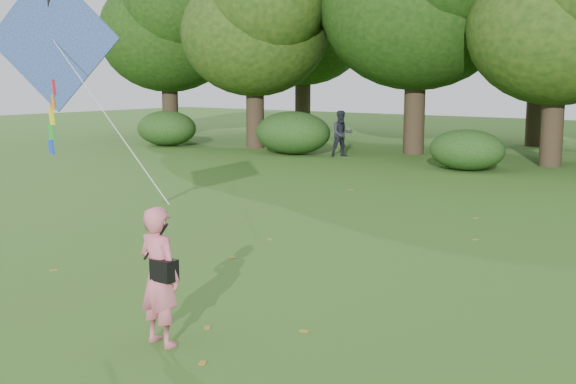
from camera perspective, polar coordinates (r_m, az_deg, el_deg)
The scene contains 7 objects.
ground at distance 9.42m, azimuth -4.50°, elevation -10.95°, with size 100.00×100.00×0.00m, color #265114.
man_kite_flyer at distance 8.86m, azimuth -10.13°, elevation -6.57°, with size 0.62×0.41×1.71m, color #DE687D.
bystander_left at distance 29.50m, azimuth 4.27°, elevation 4.62°, with size 0.91×0.71×1.87m, color #22232D.
crossbody_bag at distance 8.73m, azimuth -9.77°, elevation -6.03°, with size 0.43×0.20×0.69m.
flying_kite at distance 13.05m, azimuth -18.09°, elevation 11.21°, with size 5.74×2.35×3.33m.
shrub_band at distance 25.24m, azimuth 21.30°, elevation 3.09°, with size 39.15×3.22×1.88m.
fallen_leaves at distance 12.98m, azimuth 3.64°, elevation -5.28°, with size 9.02×12.05×0.01m.
Camera 1 is at (5.82, -6.66, 3.22)m, focal length 45.00 mm.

